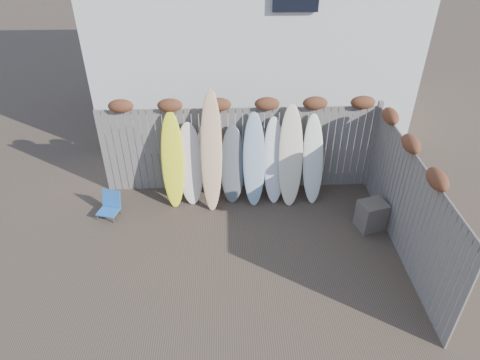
{
  "coord_description": "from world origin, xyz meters",
  "views": [
    {
      "loc": [
        -0.25,
        -5.78,
        5.77
      ],
      "look_at": [
        0.0,
        1.2,
        1.0
      ],
      "focal_mm": 32.0,
      "sensor_mm": 36.0,
      "label": 1
    }
  ],
  "objects_px": {
    "beach_chair": "(110,205)",
    "lattice_panel": "(397,186)",
    "surfboard_0": "(173,161)",
    "wooden_crate": "(371,215)"
  },
  "relations": [
    {
      "from": "wooden_crate",
      "to": "lattice_panel",
      "type": "distance_m",
      "value": 0.77
    },
    {
      "from": "beach_chair",
      "to": "lattice_panel",
      "type": "relative_size",
      "value": 0.31
    },
    {
      "from": "beach_chair",
      "to": "wooden_crate",
      "type": "xyz_separation_m",
      "value": [
        5.4,
        -0.6,
        0.05
      ]
    },
    {
      "from": "beach_chair",
      "to": "surfboard_0",
      "type": "xyz_separation_m",
      "value": [
        1.34,
        0.51,
        0.76
      ]
    },
    {
      "from": "lattice_panel",
      "to": "wooden_crate",
      "type": "bearing_deg",
      "value": -154.94
    },
    {
      "from": "wooden_crate",
      "to": "surfboard_0",
      "type": "height_order",
      "value": "surfboard_0"
    },
    {
      "from": "beach_chair",
      "to": "wooden_crate",
      "type": "relative_size",
      "value": 0.9
    },
    {
      "from": "wooden_crate",
      "to": "lattice_panel",
      "type": "height_order",
      "value": "lattice_panel"
    },
    {
      "from": "beach_chair",
      "to": "surfboard_0",
      "type": "height_order",
      "value": "surfboard_0"
    },
    {
      "from": "beach_chair",
      "to": "surfboard_0",
      "type": "relative_size",
      "value": 0.26
    }
  ]
}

